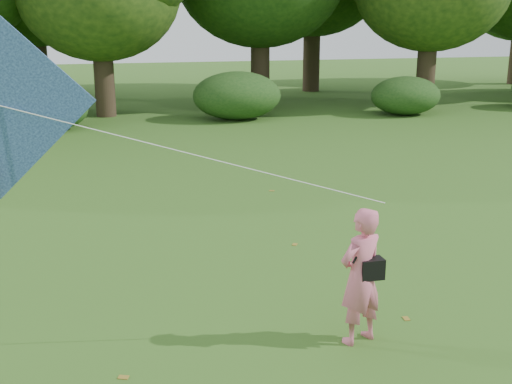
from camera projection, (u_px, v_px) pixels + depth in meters
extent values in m
plane|color=#265114|center=(312.00, 349.00, 7.96)|extent=(100.00, 100.00, 0.00)
imported|color=#E06983|center=(361.00, 276.00, 7.92)|extent=(0.75, 0.63, 1.77)
cube|color=black|center=(371.00, 268.00, 7.89)|extent=(0.30, 0.20, 0.26)
cylinder|color=black|center=(363.00, 243.00, 7.77)|extent=(0.33, 0.14, 0.47)
cylinder|color=white|center=(198.00, 156.00, 7.27)|extent=(4.40, 0.60, 1.28)
cylinder|color=#3A2D1E|center=(104.00, 77.00, 25.76)|extent=(0.80, 0.80, 3.15)
cylinder|color=#3A2D1E|center=(260.00, 64.00, 29.21)|extent=(0.86, 0.86, 3.67)
cylinder|color=#3A2D1E|center=(426.00, 68.00, 28.54)|extent=(0.83, 0.83, 3.43)
cylinder|color=#3A2D1E|center=(39.00, 61.00, 32.02)|extent=(0.84, 0.84, 3.50)
cylinder|color=#3A2D1E|center=(311.00, 53.00, 34.30)|extent=(0.90, 0.90, 4.02)
ellipsoid|color=#264919|center=(50.00, 110.00, 22.81)|extent=(2.66, 2.09, 1.42)
ellipsoid|color=#264919|center=(237.00, 96.00, 25.14)|extent=(3.50, 2.75, 1.88)
ellipsoid|color=#264919|center=(406.00, 96.00, 26.36)|extent=(2.94, 2.31, 1.58)
cube|color=olive|center=(295.00, 244.00, 11.56)|extent=(0.13, 0.14, 0.01)
cube|color=olive|center=(272.00, 191.00, 15.08)|extent=(0.14, 0.12, 0.01)
cube|color=olive|center=(362.00, 230.00, 12.33)|extent=(0.08, 0.12, 0.01)
cube|color=olive|center=(123.00, 377.00, 7.32)|extent=(0.14, 0.12, 0.01)
cube|color=olive|center=(406.00, 319.00, 8.74)|extent=(0.09, 0.13, 0.01)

